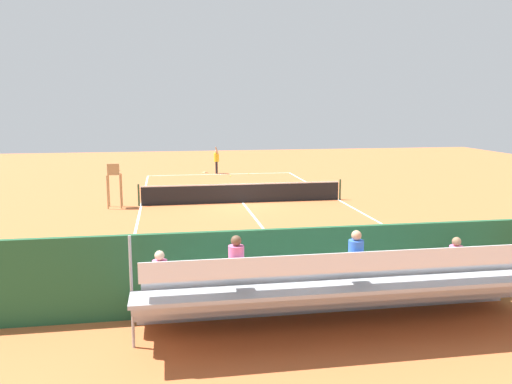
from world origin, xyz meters
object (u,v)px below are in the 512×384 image
Objects in this scene: umpire_chair at (114,181)px; tennis_player at (216,159)px; bleacher_stand at (343,289)px; tennis_ball_near at (248,174)px; equipment_bag at (299,292)px; courtside_bench at (376,272)px; tennis_net at (243,193)px; tennis_racket at (204,172)px; tennis_ball_far at (231,176)px.

umpire_chair reaches higher than tennis_player.
tennis_ball_near is at bearing -94.37° from bleacher_stand.
umpire_chair reaches higher than equipment_bag.
umpire_chair is at bearing 62.99° from tennis_player.
tennis_ball_near is at bearing -90.83° from courtside_bench.
courtside_bench is (-1.63, 13.27, 0.06)m from tennis_net.
tennis_racket is 2.88m from tennis_ball_far.
tennis_net is 1.14× the size of bleacher_stand.
tennis_net is 12.19m from tennis_racket.
tennis_racket is 8.27× the size of tennis_ball_far.
courtside_bench is at bearing -176.54° from equipment_bag.
tennis_player is 2.51m from tennis_ball_near.
tennis_player reaches higher than tennis_racket.
umpire_chair is 3.92× the size of tennis_racket.
tennis_ball_far is at bearing -92.69° from equipment_bag.
bleacher_stand is at bearing 89.93° from tennis_net.
equipment_bag is at bearing 89.34° from tennis_player.
tennis_ball_near is (-1.98, -10.71, -0.47)m from tennis_net.
tennis_player is 3.53× the size of tennis_racket.
tennis_player is 29.18× the size of tennis_ball_far.
bleacher_stand reaches higher than tennis_racket.
tennis_ball_far reaches higher than tennis_racket.
bleacher_stand is 5.03× the size of courtside_bench.
bleacher_stand is at bearing 51.83° from courtside_bench.
courtside_bench is 27.27× the size of tennis_ball_far.
umpire_chair is (6.20, 0.31, 0.81)m from tennis_net.
courtside_bench reaches higher than tennis_ball_far.
umpire_chair is 32.42× the size of tennis_ball_far.
umpire_chair is 32.42× the size of tennis_ball_near.
courtside_bench is at bearing -128.17° from bleacher_stand.
equipment_bag is 0.47× the size of tennis_player.
bleacher_stand is 26.17m from tennis_ball_near.
bleacher_stand is at bearing 92.15° from tennis_racket.
courtside_bench is 0.93× the size of tennis_player.
courtside_bench is 27.27× the size of tennis_ball_near.
umpire_chair is 2.38× the size of equipment_bag.
equipment_bag is at bearing 3.46° from courtside_bench.
tennis_ball_near reaches higher than tennis_racket.
tennis_player reaches higher than equipment_bag.
tennis_racket is (1.05, -12.14, -0.49)m from tennis_net.
tennis_ball_near is (-0.35, -23.98, -0.53)m from courtside_bench.
bleacher_stand reaches higher than equipment_bag.
bleacher_stand reaches higher than tennis_ball_far.
courtside_bench is at bearing 96.03° from tennis_racket.
tennis_net is 11.46m from tennis_player.
equipment_bag is at bearing -76.33° from bleacher_stand.
tennis_ball_near is at bearing -95.86° from equipment_bag.
tennis_ball_far is (-1.64, 2.36, 0.02)m from tennis_racket.
bleacher_stand is 16.59× the size of tennis_racket.
equipment_bag reaches higher than tennis_ball_far.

